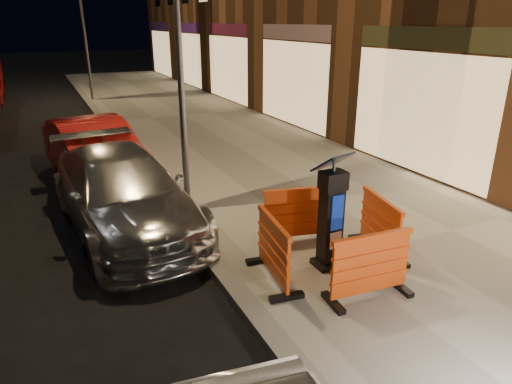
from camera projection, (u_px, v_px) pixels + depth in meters
name	position (u px, v px, depth m)	size (l,w,h in m)	color
ground_plane	(236.00, 295.00, 6.50)	(120.00, 120.00, 0.00)	black
sidewalk	(399.00, 248.00, 7.68)	(6.00, 60.00, 0.15)	gray
kerb	(235.00, 290.00, 6.48)	(0.30, 60.00, 0.15)	slate
parking_kiosk	(331.00, 215.00, 6.70)	(0.53, 0.53, 1.69)	black
barrier_front	(370.00, 266.00, 6.03)	(1.21, 0.50, 0.94)	#DF4710
barrier_back	(298.00, 215.00, 7.63)	(1.21, 0.50, 0.94)	#DF4710
barrier_kerbside	(273.00, 250.00, 6.45)	(1.21, 0.50, 0.94)	#DF4710
barrier_bldgside	(380.00, 226.00, 7.21)	(1.21, 0.50, 0.94)	#DF4710
car_silver	(127.00, 227.00, 8.62)	(2.01, 4.94, 1.43)	#AFAFB3
car_red	(99.00, 181.00, 11.15)	(1.56, 4.49, 1.48)	#AB1818
street_lamp_mid	(179.00, 52.00, 8.03)	(0.12, 0.12, 6.00)	#3F3F44
street_lamp_far	(84.00, 33.00, 20.71)	(0.12, 0.12, 6.00)	#3F3F44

